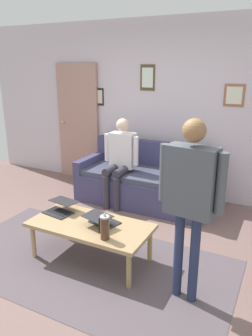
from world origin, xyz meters
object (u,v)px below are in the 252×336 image
object	(u,v)px
couch	(145,182)
person_standing	(190,190)
laptop_left	(102,220)
person_seated	(120,157)
coffee_table	(90,227)
laptop_center	(60,209)
interior_door	(78,123)
french_press	(105,227)

from	to	relation	value
couch	person_standing	world-z (taller)	person_standing
laptop_left	person_seated	size ratio (longest dim) A/B	0.29
couch	coffee_table	xyz separation A→B (m)	(-0.13, 1.71, 0.07)
couch	laptop_center	world-z (taller)	couch
person_standing	coffee_table	bearing A→B (deg)	-7.29
interior_door	person_standing	xyz separation A→B (m)	(-2.74, 2.34, 0.02)
person_standing	person_seated	xyz separation A→B (m)	(1.51, -1.62, -0.31)
interior_door	french_press	size ratio (longest dim) A/B	7.65
coffee_table	person_seated	size ratio (longest dim) A/B	1.01
interior_door	french_press	distance (m)	3.13
french_press	person_standing	world-z (taller)	person_standing
couch	person_seated	xyz separation A→B (m)	(0.30, 0.23, 0.42)
coffee_table	person_seated	distance (m)	1.58
interior_door	couch	world-z (taller)	interior_door
interior_door	french_press	bearing A→B (deg)	129.24
couch	french_press	xyz separation A→B (m)	(-0.42, 1.91, 0.24)
french_press	person_seated	xyz separation A→B (m)	(0.72, -1.68, 0.19)
interior_door	person_seated	world-z (taller)	interior_door
interior_door	person_standing	size ratio (longest dim) A/B	1.26
coffee_table	laptop_center	bearing A→B (deg)	-10.59
coffee_table	person_standing	world-z (taller)	person_standing
couch	person_seated	bearing A→B (deg)	37.09
laptop_center	person_seated	world-z (taller)	person_seated
laptop_left	french_press	distance (m)	0.31
laptop_center	coffee_table	bearing A→B (deg)	169.41
laptop_left	person_standing	distance (m)	1.14
coffee_table	french_press	xyz separation A→B (m)	(-0.30, 0.20, 0.16)
person_standing	person_seated	distance (m)	2.24
laptop_center	french_press	distance (m)	0.81
french_press	person_standing	distance (m)	0.94
laptop_left	laptop_center	size ratio (longest dim) A/B	1.05
couch	person_standing	xyz separation A→B (m)	(-1.21, 1.85, 0.74)
person_seated	person_standing	bearing A→B (deg)	132.98
couch	french_press	size ratio (longest dim) A/B	7.30
interior_door	coffee_table	distance (m)	2.83
french_press	coffee_table	bearing A→B (deg)	-33.67
coffee_table	laptop_left	bearing A→B (deg)	-157.51
coffee_table	person_standing	bearing A→B (deg)	172.71
french_press	laptop_left	bearing A→B (deg)	-53.71
laptop_left	person_seated	xyz separation A→B (m)	(0.54, -1.43, 0.26)
person_seated	laptop_center	bearing A→B (deg)	88.77
interior_door	coffee_table	world-z (taller)	interior_door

